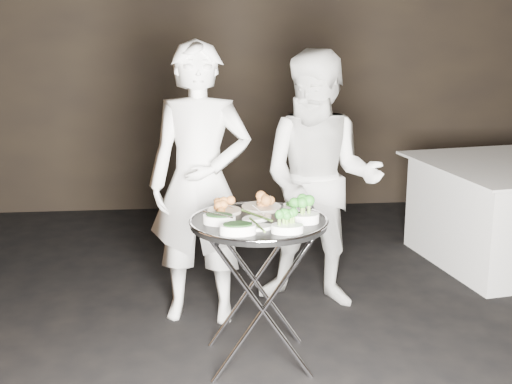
{
  "coord_description": "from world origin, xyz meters",
  "views": [
    {
      "loc": [
        -0.59,
        -3.45,
        1.92
      ],
      "look_at": [
        -0.22,
        0.35,
        0.95
      ],
      "focal_mm": 50.0,
      "sensor_mm": 36.0,
      "label": 1
    }
  ],
  "objects": [
    {
      "name": "wall_back",
      "position": [
        0.0,
        3.52,
        1.5
      ],
      "size": [
        6.0,
        0.05,
        3.0
      ],
      "primitive_type": "cube",
      "color": "black",
      "rests_on": "floor"
    },
    {
      "name": "tray_stand",
      "position": [
        -0.22,
        0.2,
        0.46
      ],
      "size": [
        0.55,
        0.47,
        0.81
      ],
      "rotation": [
        0.0,
        0.0,
        -0.1
      ],
      "color": "silver",
      "rests_on": "floor"
    },
    {
      "name": "potato_plate_b",
      "position": [
        -0.18,
        0.42,
        0.87
      ],
      "size": [
        0.22,
        0.22,
        0.08
      ],
      "rotation": [
        0.0,
        0.0,
        0.27
      ],
      "color": "beige",
      "rests_on": "serving_tray"
    },
    {
      "name": "broccoli_bowl_a",
      "position": [
        -0.0,
        0.15,
        0.87
      ],
      "size": [
        0.23,
        0.19,
        0.08
      ],
      "rotation": [
        0.0,
        0.0,
        -0.28
      ],
      "color": "white",
      "rests_on": "serving_tray"
    },
    {
      "name": "asparagus_plate_b",
      "position": [
        -0.25,
        0.04,
        0.85
      ],
      "size": [
        0.18,
        0.13,
        0.03
      ],
      "rotation": [
        0.0,
        0.0,
        0.2
      ],
      "color": "white",
      "rests_on": "serving_tray"
    },
    {
      "name": "potato_plate_a",
      "position": [
        -0.4,
        0.37,
        0.86
      ],
      "size": [
        0.19,
        0.19,
        0.07
      ],
      "rotation": [
        0.0,
        0.0,
        0.25
      ],
      "color": "beige",
      "rests_on": "serving_tray"
    },
    {
      "name": "serving_tray",
      "position": [
        -0.22,
        0.2,
        0.82
      ],
      "size": [
        0.75,
        0.75,
        0.04
      ],
      "color": "black",
      "rests_on": "tray_stand"
    },
    {
      "name": "serving_utensils",
      "position": [
        -0.2,
        0.27,
        0.88
      ],
      "size": [
        0.59,
        0.43,
        0.01
      ],
      "color": "silver",
      "rests_on": "serving_tray"
    },
    {
      "name": "waiter_right",
      "position": [
        0.26,
        1.0,
        0.85
      ],
      "size": [
        0.99,
        0.87,
        1.69
      ],
      "primitive_type": "imported",
      "rotation": [
        0.0,
        0.0,
        -0.32
      ],
      "color": "white",
      "rests_on": "floor"
    },
    {
      "name": "spinach_bowl_a",
      "position": [
        -0.44,
        0.15,
        0.86
      ],
      "size": [
        0.2,
        0.17,
        0.07
      ],
      "rotation": [
        0.0,
        0.0,
        -0.32
      ],
      "color": "white",
      "rests_on": "serving_tray"
    },
    {
      "name": "spinach_bowl_b",
      "position": [
        -0.35,
        -0.03,
        0.87
      ],
      "size": [
        0.19,
        0.12,
        0.08
      ],
      "rotation": [
        0.0,
        0.0,
        0.0
      ],
      "color": "white",
      "rests_on": "serving_tray"
    },
    {
      "name": "asparagus_plate_a",
      "position": [
        -0.23,
        0.21,
        0.85
      ],
      "size": [
        0.21,
        0.18,
        0.04
      ],
      "rotation": [
        0.0,
        0.0,
        0.55
      ],
      "color": "white",
      "rests_on": "serving_tray"
    },
    {
      "name": "greens_bowl",
      "position": [
        -0.01,
        0.33,
        0.87
      ],
      "size": [
        0.13,
        0.13,
        0.08
      ],
      "rotation": [
        0.0,
        0.0,
        0.13
      ],
      "color": "white",
      "rests_on": "serving_tray"
    },
    {
      "name": "waiter_left",
      "position": [
        -0.52,
        0.86,
        0.88
      ],
      "size": [
        0.71,
        0.53,
        1.76
      ],
      "primitive_type": "imported",
      "rotation": [
        0.0,
        0.0,
        -0.18
      ],
      "color": "white",
      "rests_on": "floor"
    },
    {
      "name": "broccoli_bowl_b",
      "position": [
        -0.1,
        -0.03,
        0.86
      ],
      "size": [
        0.17,
        0.13,
        0.07
      ],
      "rotation": [
        0.0,
        0.0,
        -0.09
      ],
      "color": "white",
      "rests_on": "serving_tray"
    },
    {
      "name": "floor",
      "position": [
        0.0,
        0.0,
        -0.03
      ],
      "size": [
        6.0,
        7.0,
        0.05
      ],
      "primitive_type": "cube",
      "color": "black",
      "rests_on": "ground"
    }
  ]
}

